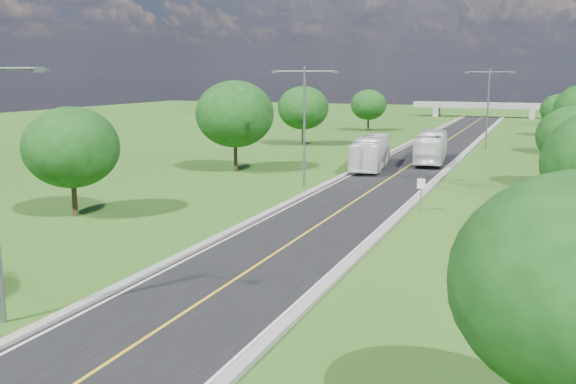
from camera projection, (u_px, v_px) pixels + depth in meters
name	position (u px, v px, depth m)	size (l,w,h in m)	color
ground	(409.00, 166.00, 66.27)	(260.00, 260.00, 0.00)	#295618
road	(420.00, 159.00, 71.73)	(8.00, 150.00, 0.06)	black
curb_left	(383.00, 156.00, 73.28)	(0.50, 150.00, 0.22)	gray
curb_right	(459.00, 160.00, 70.16)	(0.50, 150.00, 0.22)	gray
speed_limit_sign	(421.00, 189.00, 43.98)	(0.55, 0.09, 2.40)	slate
overpass	(484.00, 106.00, 138.79)	(30.00, 3.00, 3.20)	gray
streetlight_mid_left	(304.00, 116.00, 53.70)	(5.90, 0.25, 10.00)	slate
streetlight_far_right	(488.00, 102.00, 79.40)	(5.90, 0.25, 10.00)	slate
tree_lb	(71.00, 147.00, 42.11)	(6.30, 6.30, 7.33)	black
tree_lc	(235.00, 114.00, 61.63)	(7.56, 7.56, 8.79)	black
tree_ld	(303.00, 108.00, 84.37)	(6.72, 6.72, 7.82)	black
tree_le	(369.00, 105.00, 105.46)	(5.88, 5.88, 6.84)	black
tree_rc	(573.00, 136.00, 52.67)	(5.88, 5.88, 6.84)	black
tree_re	(559.00, 110.00, 96.69)	(5.46, 5.46, 6.35)	black
bus_outbound	(431.00, 147.00, 68.26)	(2.72, 11.63, 3.24)	white
bus_inbound	(371.00, 152.00, 64.03)	(2.67, 11.40, 3.17)	white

